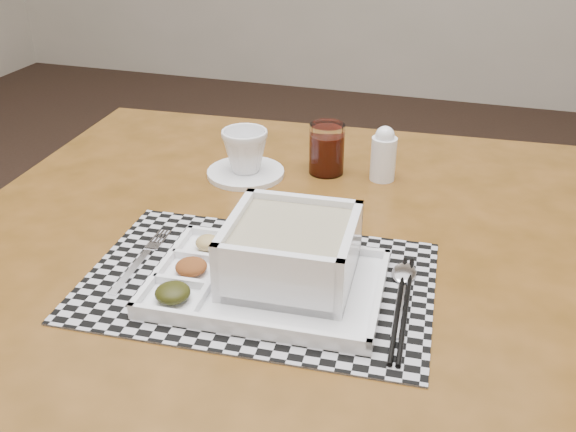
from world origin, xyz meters
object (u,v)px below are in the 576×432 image
(serving_tray, at_px, (282,261))
(creamer_bottle, at_px, (384,154))
(cup, at_px, (245,151))
(dining_table, at_px, (275,286))
(juice_glass, at_px, (327,151))

(serving_tray, relative_size, creamer_bottle, 3.12)
(serving_tray, bearing_deg, cup, 118.43)
(cup, bearing_deg, dining_table, -69.48)
(juice_glass, bearing_deg, dining_table, -92.31)
(cup, bearing_deg, juice_glass, 12.00)
(dining_table, height_order, creamer_bottle, creamer_bottle)
(serving_tray, relative_size, juice_glass, 3.36)
(dining_table, bearing_deg, serving_tray, -66.70)
(creamer_bottle, bearing_deg, cup, -166.50)
(creamer_bottle, bearing_deg, serving_tray, -100.59)
(creamer_bottle, bearing_deg, dining_table, -112.91)
(dining_table, relative_size, serving_tray, 3.47)
(cup, distance_m, juice_glass, 0.16)
(serving_tray, xyz_separation_m, cup, (-0.18, 0.34, 0.01))
(serving_tray, distance_m, creamer_bottle, 0.40)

